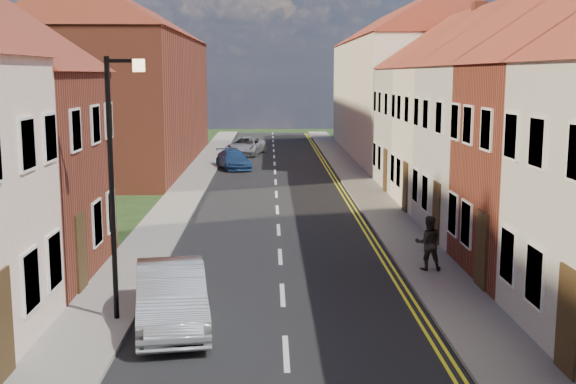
{
  "coord_description": "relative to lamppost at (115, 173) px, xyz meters",
  "views": [
    {
      "loc": [
        -0.33,
        3.8,
        5.73
      ],
      "look_at": [
        0.28,
        27.39,
        1.87
      ],
      "focal_mm": 45.0,
      "sensor_mm": 36.0,
      "label": 1
    }
  ],
  "objects": [
    {
      "name": "lamppost",
      "position": [
        0.0,
        0.0,
        0.0
      ],
      "size": [
        0.88,
        0.15,
        6.0
      ],
      "color": "black",
      "rests_on": "pavement_left"
    },
    {
      "name": "block_left_far",
      "position": [
        -5.49,
        30.0,
        1.76
      ],
      "size": [
        8.3,
        24.2,
        10.5
      ],
      "color": "brown",
      "rests_on": "ground"
    },
    {
      "name": "car_distant",
      "position": [
        1.8,
        35.1,
        -2.89
      ],
      "size": [
        3.05,
        5.03,
        1.31
      ],
      "primitive_type": "imported",
      "rotation": [
        0.0,
        0.0,
        -0.2
      ],
      "color": "#A2A4AA",
      "rests_on": "ground"
    },
    {
      "name": "car_mid",
      "position": [
        1.23,
        -0.28,
        -2.82
      ],
      "size": [
        2.2,
        4.57,
        1.44
      ],
      "primitive_type": "imported",
      "rotation": [
        0.0,
        0.0,
        0.16
      ],
      "color": "#A0A2A8",
      "rests_on": "ground"
    },
    {
      "name": "road",
      "position": [
        3.81,
        10.0,
        -3.53
      ],
      "size": [
        7.0,
        90.0,
        0.02
      ],
      "primitive_type": "cube",
      "color": "black",
      "rests_on": "ground"
    },
    {
      "name": "cottage_r_pink",
      "position": [
        13.11,
        8.9,
        0.94
      ],
      "size": [
        8.3,
        6.0,
        9.0
      ],
      "color": "#ADAAA3",
      "rests_on": "ground"
    },
    {
      "name": "cottage_r_white_far",
      "position": [
        13.11,
        14.3,
        0.94
      ],
      "size": [
        8.3,
        5.2,
        9.0
      ],
      "color": "silver",
      "rests_on": "ground"
    },
    {
      "name": "cottage_r_cream_far",
      "position": [
        13.11,
        19.7,
        0.94
      ],
      "size": [
        8.3,
        6.0,
        9.0
      ],
      "color": "#ADAAA3",
      "rests_on": "ground"
    },
    {
      "name": "block_right_far",
      "position": [
        13.11,
        35.0,
        1.76
      ],
      "size": [
        8.3,
        24.2,
        10.5
      ],
      "color": "silver",
      "rests_on": "ground"
    },
    {
      "name": "pavement_right",
      "position": [
        8.21,
        10.0,
        -3.48
      ],
      "size": [
        1.8,
        90.0,
        0.12
      ],
      "primitive_type": "cube",
      "color": "gray",
      "rests_on": "ground"
    },
    {
      "name": "car_far",
      "position": [
        1.29,
        27.55,
        -2.97
      ],
      "size": [
        2.63,
        4.24,
        1.15
      ],
      "primitive_type": "imported",
      "rotation": [
        0.0,
        0.0,
        0.28
      ],
      "color": "navy",
      "rests_on": "ground"
    },
    {
      "name": "pedestrian_right_b",
      "position": [
        8.07,
        4.0,
        -2.62
      ],
      "size": [
        0.8,
        0.64,
        1.59
      ],
      "primitive_type": "imported",
      "rotation": [
        0.0,
        0.0,
        3.09
      ],
      "color": "black",
      "rests_on": "pavement_right"
    },
    {
      "name": "pavement_left",
      "position": [
        -0.59,
        10.0,
        -3.48
      ],
      "size": [
        1.8,
        90.0,
        0.12
      ],
      "primitive_type": "cube",
      "color": "gray",
      "rests_on": "ground"
    }
  ]
}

